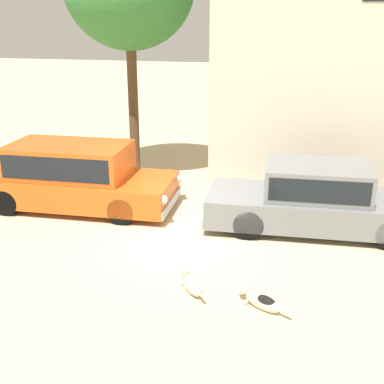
% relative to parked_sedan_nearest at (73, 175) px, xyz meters
% --- Properties ---
extents(ground_plane, '(80.00, 80.00, 0.00)m').
position_rel_parked_sedan_nearest_xyz_m(ground_plane, '(2.75, -1.04, -0.79)').
color(ground_plane, '#CCB78E').
extents(parked_sedan_nearest, '(4.78, 2.01, 1.52)m').
position_rel_parked_sedan_nearest_xyz_m(parked_sedan_nearest, '(0.00, 0.00, 0.00)').
color(parked_sedan_nearest, '#D15619').
rests_on(parked_sedan_nearest, ground_plane).
extents(parked_sedan_second, '(4.82, 1.99, 1.42)m').
position_rel_parked_sedan_nearest_xyz_m(parked_sedan_second, '(5.57, -0.03, -0.09)').
color(parked_sedan_second, slate).
rests_on(parked_sedan_second, ground_plane).
extents(stray_dog_spotted, '(0.61, 0.83, 0.34)m').
position_rel_parked_sedan_nearest_xyz_m(stray_dog_spotted, '(3.59, -3.12, -0.65)').
color(stray_dog_spotted, beige).
rests_on(stray_dog_spotted, ground_plane).
extents(stray_dog_tan, '(0.93, 0.57, 0.34)m').
position_rel_parked_sedan_nearest_xyz_m(stray_dog_tan, '(4.75, -3.37, -0.65)').
color(stray_dog_tan, beige).
rests_on(stray_dog_tan, ground_plane).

